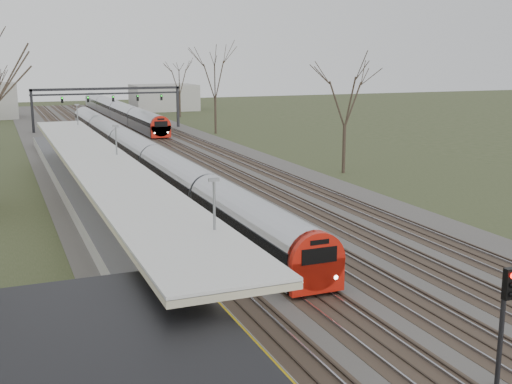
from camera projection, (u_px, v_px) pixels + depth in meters
track_bed at (160, 161)px, 64.77m from camera, size 24.00×160.00×0.22m
platform at (91, 199)px, 45.39m from camera, size 3.50×69.00×1.00m
canopy at (98, 161)px, 40.59m from camera, size 4.10×50.00×3.11m
signal_gantry at (108, 96)px, 90.92m from camera, size 21.00×0.59×6.08m
tree_east_far at (346, 92)px, 56.60m from camera, size 5.00×5.00×10.30m
train_near at (137, 151)px, 61.50m from camera, size 2.62×75.21×3.05m
train_far at (118, 110)px, 107.86m from camera, size 2.62×60.21×3.05m
passenger at (160, 263)px, 27.35m from camera, size 0.47×0.64×1.60m
signal_post at (505, 310)px, 19.92m from camera, size 0.35×0.45×4.10m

